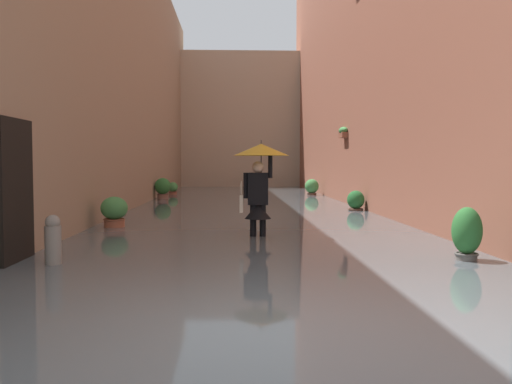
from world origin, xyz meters
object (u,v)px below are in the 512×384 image
object	(u,v)px
potted_plant_far_right	(173,190)
potted_plant_far_left	(467,237)
mooring_bollard	(53,247)
potted_plant_near_right	(163,189)
person_wading	(260,172)
potted_plant_near_left	(312,188)
potted_plant_mid_right	(114,214)
potted_plant_mid_left	(356,203)

from	to	relation	value
potted_plant_far_right	potted_plant_far_left	distance (m)	17.50
potted_plant_far_right	mooring_bollard	distance (m)	16.53
potted_plant_far_right	potted_plant_far_left	world-z (taller)	potted_plant_far_left
potted_plant_near_right	mooring_bollard	bearing A→B (deg)	91.14
potted_plant_near_right	person_wading	bearing A→B (deg)	106.36
potted_plant_near_left	mooring_bollard	xyz separation A→B (m)	(5.80, 15.97, -0.06)
person_wading	potted_plant_near_left	xyz separation A→B (m)	(-2.86, -13.23, -0.91)
potted_plant_near_right	potted_plant_mid_right	size ratio (longest dim) A/B	1.17
potted_plant_near_right	potted_plant_mid_right	xyz separation A→B (m)	(-0.16, 9.31, -0.10)
potted_plant_near_left	potted_plant_near_right	xyz separation A→B (m)	(6.07, 2.31, 0.08)
potted_plant_mid_left	potted_plant_near_right	bearing A→B (deg)	-40.56
potted_plant_mid_left	potted_plant_far_left	distance (m)	8.22
potted_plant_near_right	potted_plant_near_left	bearing A→B (deg)	-159.13
potted_plant_mid_left	potted_plant_far_left	bearing A→B (deg)	88.27
potted_plant_near_left	potted_plant_far_right	distance (m)	6.03
potted_plant_near_left	mooring_bollard	distance (m)	16.99
potted_plant_near_left	potted_plant_near_right	bearing A→B (deg)	20.87
potted_plant_near_right	potted_plant_far_right	distance (m)	2.89
potted_plant_mid_left	potted_plant_far_left	xyz separation A→B (m)	(0.25, 8.21, 0.12)
mooring_bollard	potted_plant_far_right	bearing A→B (deg)	-89.31
person_wading	mooring_bollard	bearing A→B (deg)	42.96
potted_plant_near_left	person_wading	bearing A→B (deg)	77.79
potted_plant_far_right	mooring_bollard	xyz separation A→B (m)	(-0.20, 16.53, 0.03)
person_wading	potted_plant_near_left	distance (m)	13.57
potted_plant_far_left	potted_plant_far_right	bearing A→B (deg)	-70.13
potted_plant_near_right	mooring_bollard	size ratio (longest dim) A/B	1.14
potted_plant_mid_left	person_wading	bearing A→B (deg)	61.17
potted_plant_near_left	potted_plant_far_right	xyz separation A→B (m)	(6.00, -0.57, -0.10)
potted_plant_near_left	potted_plant_mid_left	xyz separation A→B (m)	(-0.20, 7.68, -0.09)
potted_plant_mid_left	mooring_bollard	xyz separation A→B (m)	(5.99, 8.29, 0.02)
potted_plant_far_left	potted_plant_mid_left	bearing A→B (deg)	-91.73
potted_plant_near_right	potted_plant_mid_left	distance (m)	8.25
potted_plant_near_right	potted_plant_far_left	bearing A→B (deg)	113.91
potted_plant_near_left	potted_plant_far_left	world-z (taller)	potted_plant_far_left
potted_plant_far_left	potted_plant_near_left	bearing A→B (deg)	-90.19
potted_plant_mid_left	potted_plant_mid_right	bearing A→B (deg)	32.86
potted_plant_far_right	potted_plant_far_left	xyz separation A→B (m)	(-5.95, 16.46, 0.13)
potted_plant_mid_left	potted_plant_far_right	size ratio (longest dim) A/B	1.05
potted_plant_far_right	mooring_bollard	size ratio (longest dim) A/B	0.85
potted_plant_mid_left	potted_plant_far_right	bearing A→B (deg)	-53.08
potted_plant_near_left	potted_plant_mid_left	size ratio (longest dim) A/B	1.14
potted_plant_far_right	potted_plant_mid_right	size ratio (longest dim) A/B	0.87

